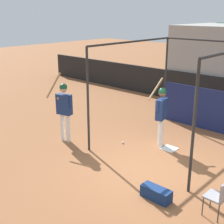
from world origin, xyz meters
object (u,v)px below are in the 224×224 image
(baseball, at_px, (123,142))
(player_waiting, at_px, (64,106))
(folding_chair, at_px, (220,195))
(equipment_bag, at_px, (156,193))
(player_batter, at_px, (161,111))

(baseball, bearing_deg, player_waiting, -143.94)
(player_waiting, distance_m, folding_chair, 5.41)
(folding_chair, xyz_separation_m, equipment_bag, (-1.30, -0.32, -0.38))
(player_waiting, height_order, baseball, player_waiting)
(player_batter, height_order, equipment_bag, player_batter)
(equipment_bag, distance_m, baseball, 3.15)
(folding_chair, height_order, baseball, folding_chair)
(folding_chair, bearing_deg, baseball, 70.16)
(player_batter, relative_size, equipment_bag, 2.89)
(equipment_bag, bearing_deg, baseball, 144.42)
(folding_chair, bearing_deg, player_waiting, 87.11)
(folding_chair, bearing_deg, equipment_bag, 105.42)
(player_batter, distance_m, baseball, 1.60)
(baseball, bearing_deg, folding_chair, -21.39)
(player_batter, relative_size, folding_chair, 2.41)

